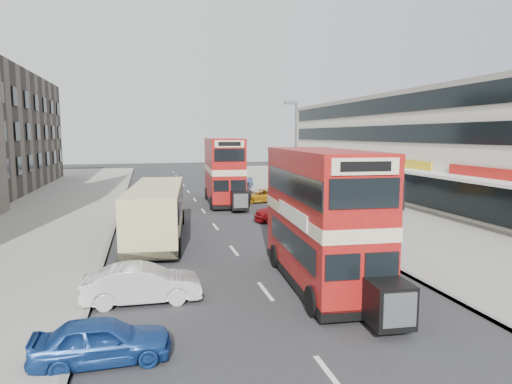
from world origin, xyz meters
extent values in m
plane|color=#28282B|center=(0.00, 0.00, 0.00)|extent=(160.00, 160.00, 0.00)
cube|color=#28282B|center=(0.00, 20.00, 0.01)|extent=(12.00, 90.00, 0.01)
cube|color=gray|center=(12.00, 20.00, 0.07)|extent=(12.00, 90.00, 0.15)
cube|color=gray|center=(-12.00, 20.00, 0.07)|extent=(12.00, 90.00, 0.15)
cube|color=gray|center=(-6.10, 20.00, 0.07)|extent=(0.20, 90.00, 0.16)
cube|color=gray|center=(6.10, 20.00, 0.07)|extent=(0.20, 90.00, 0.16)
cube|color=beige|center=(20.00, 22.00, 4.50)|extent=(8.00, 46.00, 9.00)
cube|color=black|center=(15.95, 22.00, 1.60)|extent=(0.10, 44.00, 2.40)
cube|color=gray|center=(20.00, 22.00, 9.10)|extent=(8.20, 46.20, 0.40)
cube|color=white|center=(15.10, 22.00, 3.00)|extent=(1.80, 44.00, 0.20)
cylinder|color=slate|center=(6.60, 18.00, 4.00)|extent=(0.16, 0.16, 8.00)
cube|color=slate|center=(6.20, 18.00, 8.00)|extent=(1.00, 0.20, 0.25)
cube|color=black|center=(2.24, 2.34, 0.34)|extent=(2.98, 7.99, 0.34)
cube|color=maroon|center=(2.24, 2.34, 1.52)|extent=(2.96, 7.99, 2.16)
cube|color=beige|center=(2.24, 2.34, 2.74)|extent=(3.00, 8.03, 0.44)
cube|color=maroon|center=(2.24, 2.34, 3.92)|extent=(2.96, 7.99, 2.06)
cube|color=maroon|center=(2.24, 2.34, 5.03)|extent=(2.98, 8.01, 0.25)
cube|color=black|center=(2.56, -2.20, 0.88)|extent=(1.25, 1.25, 1.27)
cube|color=black|center=(2.16, 23.38, 0.36)|extent=(3.10, 8.37, 0.36)
cube|color=maroon|center=(2.16, 23.38, 1.59)|extent=(3.08, 8.37, 2.26)
cube|color=beige|center=(2.16, 23.38, 2.88)|extent=(3.12, 8.42, 0.46)
cube|color=maroon|center=(2.16, 23.38, 4.11)|extent=(3.08, 8.37, 2.16)
cube|color=maroon|center=(2.16, 23.38, 5.28)|extent=(3.10, 8.39, 0.26)
cube|color=black|center=(2.51, 18.62, 0.93)|extent=(1.31, 1.31, 1.34)
cube|color=black|center=(-3.60, 11.52, 0.41)|extent=(3.65, 10.55, 0.41)
cube|color=#D2C387|center=(-3.60, 11.52, 1.60)|extent=(3.63, 10.54, 2.69)
imported|color=navy|center=(-5.32, -1.99, 0.58)|extent=(3.43, 1.42, 1.16)
imported|color=silver|center=(-4.36, 2.00, 0.65)|extent=(4.00, 1.48, 1.31)
imported|color=maroon|center=(5.14, 14.63, 0.71)|extent=(5.12, 2.65, 1.42)
imported|color=orange|center=(5.20, 23.24, 0.56)|extent=(4.18, 2.28, 1.11)
imported|color=#5B79B6|center=(5.08, 34.49, 0.74)|extent=(4.41, 1.94, 1.48)
imported|color=gray|center=(8.80, 12.84, 1.12)|extent=(0.79, 0.60, 1.94)
imported|color=gray|center=(8.14, 28.45, 0.91)|extent=(0.92, 0.43, 1.52)
imported|color=gray|center=(3.92, 21.89, 0.48)|extent=(0.79, 1.88, 0.96)
imported|color=black|center=(3.92, 21.89, 1.13)|extent=(0.60, 0.42, 1.56)
camera|label=1|loc=(-4.14, -13.29, 5.70)|focal=31.49mm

